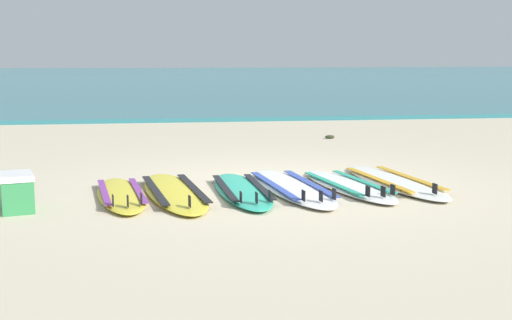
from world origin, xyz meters
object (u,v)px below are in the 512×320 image
Objects in this scene: surfboard_0 at (121,194)px; surfboard_1 at (174,192)px; surfboard_3 at (292,187)px; surfboard_2 at (242,190)px; surfboard_4 at (348,186)px; cooler_box at (17,192)px; surfboard_5 at (394,182)px.

surfboard_0 is 0.84× the size of surfboard_1.
surfboard_1 is 0.99× the size of surfboard_3.
surfboard_2 is at bearing -171.82° from surfboard_3.
cooler_box is (-3.55, -0.63, 0.16)m from surfboard_4.
surfboard_1 is 1.11× the size of surfboard_4.
surfboard_2 is 1.25m from surfboard_4.
cooler_box is at bearing -169.92° from surfboard_4.
surfboard_0 and surfboard_3 have the same top height.
cooler_box is at bearing -169.14° from surfboard_5.
cooler_box reaches higher than surfboard_2.
surfboard_4 is (1.99, 0.08, 0.00)m from surfboard_1.
surfboard_2 is at bearing 13.10° from cooler_box.
surfboard_2 is 1.88m from surfboard_5.
surfboard_3 is (1.90, 0.12, -0.00)m from surfboard_0.
surfboard_0 is 2.57m from surfboard_4.
cooler_box reaches higher than surfboard_3.
surfboard_4 is at bearing 10.08° from cooler_box.
cooler_box is (-0.99, -0.50, 0.16)m from surfboard_0.
surfboard_2 is 2.37m from cooler_box.
surfboard_1 is 0.75m from surfboard_2.
surfboard_1 is 1.66m from cooler_box.
surfboard_4 is 4.20× the size of cooler_box.
surfboard_2 is at bearing -175.66° from surfboard_4.
surfboard_0 is 1.12m from cooler_box.
surfboard_1 is at bearing -177.57° from surfboard_4.
cooler_box is at bearing -167.88° from surfboard_3.
surfboard_4 is (1.24, 0.09, 0.00)m from surfboard_2.
surfboard_0 is 1.32m from surfboard_2.
surfboard_4 is (0.66, 0.01, 0.00)m from surfboard_3.
cooler_box is (-1.56, -0.55, 0.16)m from surfboard_1.
surfboard_0 is at bearing -176.25° from surfboard_3.
surfboard_4 is at bearing 3.02° from surfboard_0.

